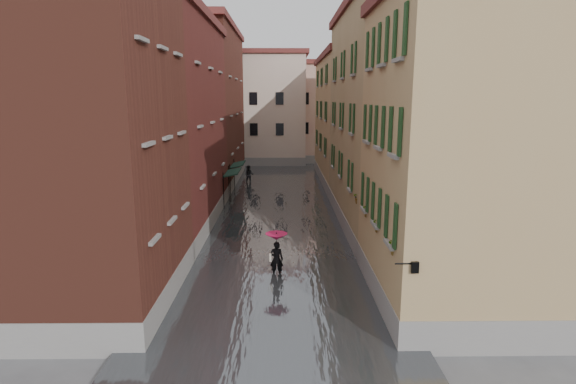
{
  "coord_description": "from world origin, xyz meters",
  "views": [
    {
      "loc": [
        0.36,
        -18.82,
        8.01
      ],
      "look_at": [
        0.63,
        5.16,
        3.0
      ],
      "focal_mm": 28.0,
      "sensor_mm": 36.0,
      "label": 1
    }
  ],
  "objects": [
    {
      "name": "awning_near",
      "position": [
        -3.48,
        14.69,
        2.47
      ],
      "size": [
        1.09,
        3.34,
        2.8
      ],
      "color": "#142E22",
      "rests_on": "ground"
    },
    {
      "name": "window_planters",
      "position": [
        4.12,
        -0.96,
        3.51
      ],
      "size": [
        0.59,
        8.27,
        0.84
      ],
      "color": "brown",
      "rests_on": "ground"
    },
    {
      "name": "floodwater",
      "position": [
        0.0,
        13.0,
        0.1
      ],
      "size": [
        10.0,
        60.0,
        0.2
      ],
      "primitive_type": "cube",
      "color": "#4D5156",
      "rests_on": "ground"
    },
    {
      "name": "building_left_far",
      "position": [
        -7.0,
        24.0,
        7.0
      ],
      "size": [
        6.0,
        16.0,
        14.0
      ],
      "primitive_type": "cube",
      "color": "brown",
      "rests_on": "ground"
    },
    {
      "name": "building_right_mid",
      "position": [
        7.0,
        9.0,
        6.5
      ],
      "size": [
        6.0,
        14.0,
        13.0
      ],
      "primitive_type": "cube",
      "color": "#9F8660",
      "rests_on": "ground"
    },
    {
      "name": "pedestrian_main",
      "position": [
        0.06,
        0.53,
        1.28
      ],
      "size": [
        1.02,
        1.02,
        2.06
      ],
      "color": "black",
      "rests_on": "ground"
    },
    {
      "name": "building_left_mid",
      "position": [
        -7.0,
        9.0,
        6.25
      ],
      "size": [
        6.0,
        14.0,
        12.5
      ],
      "primitive_type": "cube",
      "color": "#57201B",
      "rests_on": "ground"
    },
    {
      "name": "ground",
      "position": [
        0.0,
        0.0,
        0.0
      ],
      "size": [
        120.0,
        120.0,
        0.0
      ],
      "primitive_type": "plane",
      "color": "#545456",
      "rests_on": "ground"
    },
    {
      "name": "awning_far",
      "position": [
        -3.48,
        18.8,
        2.47
      ],
      "size": [
        1.09,
        3.19,
        2.8
      ],
      "color": "#142E22",
      "rests_on": "ground"
    },
    {
      "name": "building_right_far",
      "position": [
        7.0,
        24.0,
        5.75
      ],
      "size": [
        6.0,
        16.0,
        11.5
      ],
      "primitive_type": "cube",
      "color": "tan",
      "rests_on": "ground"
    },
    {
      "name": "building_right_near",
      "position": [
        7.0,
        -2.0,
        5.75
      ],
      "size": [
        6.0,
        8.0,
        11.5
      ],
      "primitive_type": "cube",
      "color": "tan",
      "rests_on": "ground"
    },
    {
      "name": "building_end_pink",
      "position": [
        6.0,
        40.0,
        6.0
      ],
      "size": [
        10.0,
        9.0,
        12.0
      ],
      "primitive_type": "cube",
      "color": "#CEAC91",
      "rests_on": "ground"
    },
    {
      "name": "wall_lantern",
      "position": [
        4.33,
        -6.0,
        3.01
      ],
      "size": [
        0.71,
        0.22,
        0.35
      ],
      "color": "black",
      "rests_on": "ground"
    },
    {
      "name": "building_left_near",
      "position": [
        -7.0,
        -2.0,
        6.5
      ],
      "size": [
        6.0,
        8.0,
        13.0
      ],
      "primitive_type": "cube",
      "color": "brown",
      "rests_on": "ground"
    },
    {
      "name": "pedestrian_far",
      "position": [
        -2.85,
        23.12,
        0.91
      ],
      "size": [
        0.93,
        0.75,
        1.83
      ],
      "primitive_type": "imported",
      "rotation": [
        0.0,
        0.0,
        -0.06
      ],
      "color": "black",
      "rests_on": "ground"
    },
    {
      "name": "building_end_cream",
      "position": [
        -3.0,
        38.0,
        6.5
      ],
      "size": [
        12.0,
        9.0,
        13.0
      ],
      "primitive_type": "cube",
      "color": "beige",
      "rests_on": "ground"
    }
  ]
}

